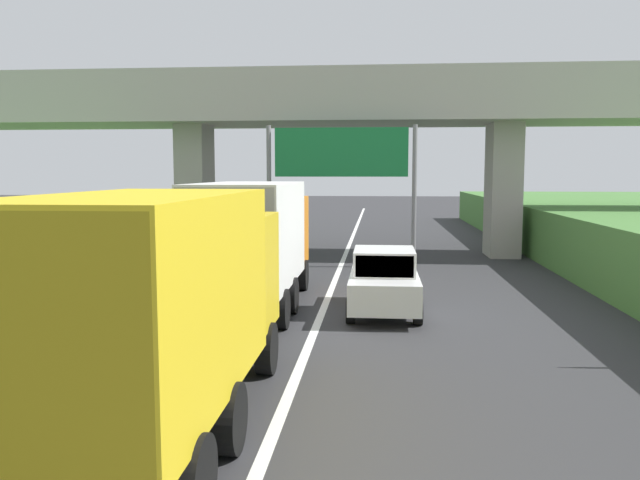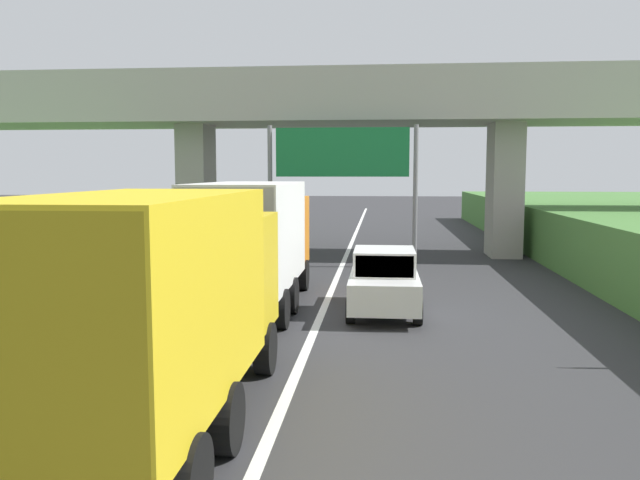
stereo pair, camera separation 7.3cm
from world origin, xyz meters
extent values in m
cube|color=white|center=(0.00, 22.88, 0.00)|extent=(0.20, 85.77, 0.01)
cube|color=#ADA89E|center=(0.00, 28.60, 6.39)|extent=(40.00, 4.80, 1.10)
cube|color=#ADA89E|center=(0.00, 26.38, 7.49)|extent=(40.00, 0.36, 1.10)
cube|color=#ADA89E|center=(0.00, 30.82, 7.49)|extent=(40.00, 0.36, 1.10)
cube|color=#9F9A91|center=(-6.93, 28.60, 2.92)|extent=(1.30, 2.20, 5.84)
cube|color=#9F9A91|center=(6.93, 28.60, 2.92)|extent=(1.30, 2.20, 5.84)
cylinder|color=slate|center=(-2.85, 24.82, 2.77)|extent=(0.18, 0.18, 5.54)
cylinder|color=slate|center=(2.85, 24.82, 2.77)|extent=(0.18, 0.18, 5.54)
cube|color=#167238|center=(0.00, 24.82, 4.49)|extent=(5.20, 0.12, 1.90)
cube|color=white|center=(0.00, 24.80, 4.49)|extent=(4.89, 0.01, 1.67)
cube|color=black|center=(-1.87, 16.92, 0.66)|extent=(1.10, 7.30, 0.36)
cube|color=orange|center=(-1.87, 19.52, 1.89)|extent=(2.10, 2.10, 2.10)
cube|color=#2D3842|center=(-1.87, 20.54, 2.19)|extent=(1.89, 0.06, 0.90)
cube|color=silver|center=(-1.87, 15.87, 2.14)|extent=(2.30, 5.20, 2.60)
cube|color=#A8A8A4|center=(-1.87, 13.29, 2.14)|extent=(2.21, 0.04, 2.50)
cylinder|color=black|center=(-2.84, 19.52, 0.48)|extent=(0.30, 0.96, 0.96)
cylinder|color=black|center=(-0.90, 19.52, 0.48)|extent=(0.30, 0.96, 0.96)
cylinder|color=black|center=(-2.94, 14.44, 0.48)|extent=(0.30, 0.96, 0.96)
cylinder|color=black|center=(-0.80, 14.44, 0.48)|extent=(0.30, 0.96, 0.96)
cylinder|color=black|center=(-2.94, 16.13, 0.48)|extent=(0.30, 0.96, 0.96)
cylinder|color=black|center=(-0.80, 16.13, 0.48)|extent=(0.30, 0.96, 0.96)
cube|color=black|center=(-1.53, 8.42, 0.66)|extent=(1.10, 7.30, 0.36)
cube|color=gold|center=(-1.53, 11.02, 1.89)|extent=(2.10, 2.10, 2.10)
cube|color=#2D3842|center=(-1.53, 12.04, 2.19)|extent=(1.89, 0.06, 0.90)
cube|color=gold|center=(-1.53, 7.37, 2.14)|extent=(2.30, 5.20, 2.60)
cube|color=#A88D16|center=(-1.53, 4.79, 2.14)|extent=(2.21, 0.04, 2.50)
cylinder|color=black|center=(-2.50, 11.02, 0.48)|extent=(0.30, 0.96, 0.96)
cylinder|color=black|center=(-0.56, 11.02, 0.48)|extent=(0.30, 0.96, 0.96)
cylinder|color=black|center=(-2.60, 5.94, 0.48)|extent=(0.30, 0.96, 0.96)
cylinder|color=black|center=(-0.46, 5.94, 0.48)|extent=(0.30, 0.96, 0.96)
cylinder|color=black|center=(-2.60, 7.63, 0.48)|extent=(0.30, 0.96, 0.96)
cylinder|color=black|center=(-0.46, 7.63, 0.48)|extent=(0.30, 0.96, 0.96)
cube|color=silver|center=(1.63, 16.42, 0.70)|extent=(1.76, 4.10, 0.76)
cube|color=silver|center=(1.63, 16.27, 1.40)|extent=(1.56, 1.90, 0.64)
cube|color=#2D3842|center=(1.63, 15.35, 1.40)|extent=(1.44, 0.06, 0.54)
cylinder|color=black|center=(0.81, 17.69, 0.32)|extent=(0.22, 0.64, 0.64)
cylinder|color=black|center=(2.45, 17.69, 0.32)|extent=(0.22, 0.64, 0.64)
cylinder|color=black|center=(0.81, 15.15, 0.32)|extent=(0.22, 0.64, 0.64)
cylinder|color=black|center=(2.45, 15.15, 0.32)|extent=(0.22, 0.64, 0.64)
cylinder|color=orange|center=(-6.63, 16.59, 0.45)|extent=(0.56, 0.56, 0.90)
cylinder|color=white|center=(-6.63, 16.59, 0.52)|extent=(0.57, 0.57, 0.12)
cylinder|color=orange|center=(-6.48, 21.09, 0.45)|extent=(0.56, 0.56, 0.90)
cylinder|color=white|center=(-6.48, 21.09, 0.52)|extent=(0.57, 0.57, 0.12)
cylinder|color=orange|center=(-6.66, 25.60, 0.45)|extent=(0.56, 0.56, 0.90)
cylinder|color=white|center=(-6.66, 25.60, 0.52)|extent=(0.57, 0.57, 0.12)
cylinder|color=orange|center=(-6.70, 30.11, 0.45)|extent=(0.56, 0.56, 0.90)
cylinder|color=white|center=(-6.70, 30.11, 0.52)|extent=(0.57, 0.57, 0.12)
camera|label=1|loc=(1.47, -0.42, 3.71)|focal=36.15mm
camera|label=2|loc=(1.54, -0.41, 3.71)|focal=36.15mm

